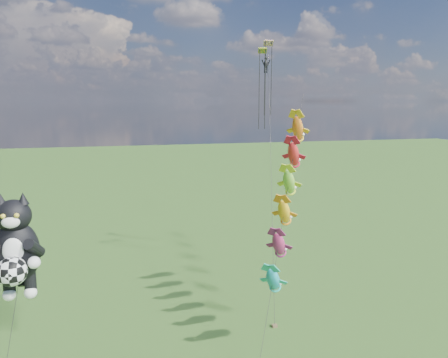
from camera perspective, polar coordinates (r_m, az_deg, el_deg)
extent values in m
cylinder|color=black|center=(28.77, -26.39, -19.70)|extent=(1.19, 2.47, 6.97)
ellipsoid|color=black|center=(27.94, -25.41, -8.61)|extent=(3.11, 2.86, 3.66)
ellipsoid|color=black|center=(27.25, -25.81, -4.35)|extent=(2.47, 2.37, 1.85)
cone|color=black|center=(27.17, -27.14, -2.39)|extent=(0.84, 0.84, 0.69)
cone|color=black|center=(26.92, -24.77, -2.31)|extent=(0.84, 0.84, 0.69)
ellipsoid|color=white|center=(26.59, -26.10, -5.09)|extent=(1.07, 0.81, 0.66)
ellipsoid|color=white|center=(27.04, -25.82, -8.49)|extent=(1.22, 0.84, 1.51)
sphere|color=gold|center=(26.50, -26.92, -4.37)|extent=(0.27, 0.27, 0.27)
sphere|color=gold|center=(26.35, -25.47, -4.33)|extent=(0.27, 0.27, 0.27)
sphere|color=white|center=(26.71, -23.55, -9.97)|extent=(0.69, 0.69, 0.69)
sphere|color=white|center=(28.75, -26.25, -13.39)|extent=(0.73, 0.73, 0.73)
sphere|color=white|center=(28.52, -23.94, -13.40)|extent=(0.73, 0.73, 0.73)
sphere|color=white|center=(26.70, -25.97, -10.82)|extent=(1.62, 1.62, 1.62)
cylinder|color=black|center=(33.50, 7.83, -4.41)|extent=(8.56, 13.35, 17.89)
ellipsoid|color=#1980BF|center=(31.52, 6.43, -12.88)|extent=(2.09, 2.56, 2.62)
ellipsoid|color=#D83365|center=(32.44, 7.17, -8.44)|extent=(2.09, 2.56, 2.62)
ellipsoid|color=yellow|center=(33.55, 7.86, -4.27)|extent=(2.09, 2.56, 2.62)
ellipsoid|color=green|center=(34.82, 8.49, -0.38)|extent=(2.09, 2.56, 2.62)
ellipsoid|color=red|center=(36.25, 9.07, 3.22)|extent=(2.09, 2.56, 2.62)
ellipsoid|color=red|center=(37.81, 9.61, 6.53)|extent=(2.09, 2.56, 2.62)
cube|color=brown|center=(36.26, 6.63, -18.50)|extent=(0.40, 0.30, 0.22)
cylinder|color=black|center=(40.80, 6.16, 1.68)|extent=(4.92, 16.38, 22.70)
cube|color=#119D26|center=(46.05, 5.06, 16.38)|extent=(1.01, 0.83, 0.58)
cylinder|color=black|center=(45.69, 4.61, 11.35)|extent=(0.08, 0.08, 8.10)
cylinder|color=black|center=(45.89, 5.35, 11.33)|extent=(0.08, 0.08, 8.10)
cube|color=#3D2EC4|center=(49.27, 5.82, 17.25)|extent=(1.16, 0.94, 0.64)
cylinder|color=black|center=(48.81, 5.34, 12.66)|extent=(0.08, 0.08, 7.93)
cylinder|color=black|center=(49.05, 6.14, 12.63)|extent=(0.08, 0.08, 7.93)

